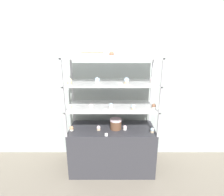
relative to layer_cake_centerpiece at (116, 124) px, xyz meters
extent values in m
plane|color=gray|center=(-0.05, 0.03, -0.70)|extent=(20.00, 20.00, 0.00)
cube|color=#A8B2AD|center=(-0.05, 0.43, 0.60)|extent=(8.00, 0.05, 2.60)
cube|color=#333338|center=(-0.05, 0.03, -0.39)|extent=(1.14, 0.51, 0.63)
cube|color=#B7B7BC|center=(-0.61, 0.27, 0.09)|extent=(0.02, 0.02, 0.31)
cube|color=#B7B7BC|center=(0.51, 0.27, 0.09)|extent=(0.02, 0.02, 0.31)
cube|color=#B7B7BC|center=(-0.61, -0.22, 0.09)|extent=(0.02, 0.02, 0.31)
cube|color=#B7B7BC|center=(0.51, -0.22, 0.09)|extent=(0.02, 0.02, 0.31)
cube|color=silver|center=(-0.05, 0.03, 0.24)|extent=(1.14, 0.51, 0.01)
cube|color=#B7B7BC|center=(-0.61, 0.27, 0.40)|extent=(0.02, 0.02, 0.31)
cube|color=#B7B7BC|center=(0.51, 0.27, 0.40)|extent=(0.02, 0.02, 0.31)
cube|color=#B7B7BC|center=(-0.61, -0.22, 0.40)|extent=(0.02, 0.02, 0.31)
cube|color=#B7B7BC|center=(0.51, -0.22, 0.40)|extent=(0.02, 0.02, 0.31)
cube|color=silver|center=(-0.05, 0.03, 0.55)|extent=(1.14, 0.51, 0.01)
cube|color=#B7B7BC|center=(-0.61, 0.27, 0.71)|extent=(0.02, 0.02, 0.31)
cube|color=#B7B7BC|center=(0.51, 0.27, 0.71)|extent=(0.02, 0.02, 0.31)
cube|color=#B7B7BC|center=(-0.61, -0.22, 0.71)|extent=(0.02, 0.02, 0.31)
cube|color=#B7B7BC|center=(0.51, -0.22, 0.71)|extent=(0.02, 0.02, 0.31)
cube|color=silver|center=(-0.05, 0.03, 0.86)|extent=(1.14, 0.51, 0.01)
cylinder|color=brown|center=(0.00, 0.00, -0.01)|extent=(0.15, 0.15, 0.12)
cylinder|color=silver|center=(0.00, 0.00, 0.06)|extent=(0.16, 0.16, 0.02)
cube|color=beige|center=(-0.29, 0.02, 0.89)|extent=(0.25, 0.12, 0.05)
cube|color=#8C5B42|center=(-0.29, 0.02, 0.92)|extent=(0.25, 0.13, 0.01)
cylinder|color=beige|center=(-0.58, -0.06, -0.06)|extent=(0.05, 0.05, 0.02)
sphere|color=#E5996B|center=(-0.58, -0.06, -0.03)|extent=(0.05, 0.05, 0.05)
cylinder|color=#CCB28C|center=(-0.23, -0.04, -0.06)|extent=(0.05, 0.05, 0.02)
sphere|color=silver|center=(-0.23, -0.04, -0.03)|extent=(0.05, 0.05, 0.05)
cylinder|color=white|center=(0.12, -0.03, -0.06)|extent=(0.05, 0.05, 0.02)
sphere|color=silver|center=(0.12, -0.03, -0.03)|extent=(0.05, 0.05, 0.05)
cylinder|color=#CCB28C|center=(0.47, -0.10, -0.06)|extent=(0.05, 0.05, 0.02)
sphere|color=silver|center=(0.47, -0.10, -0.03)|extent=(0.05, 0.05, 0.05)
cube|color=white|center=(-0.12, -0.21, -0.05)|extent=(0.04, 0.00, 0.04)
cylinder|color=white|center=(-0.57, -0.11, 0.26)|extent=(0.05, 0.05, 0.03)
sphere|color=#F4EAB2|center=(-0.57, -0.11, 0.28)|extent=(0.05, 0.05, 0.05)
cylinder|color=beige|center=(-0.31, -0.09, 0.26)|extent=(0.05, 0.05, 0.03)
sphere|color=silver|center=(-0.31, -0.09, 0.28)|extent=(0.05, 0.05, 0.05)
cylinder|color=beige|center=(-0.06, -0.06, 0.26)|extent=(0.05, 0.05, 0.03)
sphere|color=silver|center=(-0.06, -0.06, 0.28)|extent=(0.05, 0.05, 0.05)
cylinder|color=#CCB28C|center=(0.21, -0.11, 0.26)|extent=(0.05, 0.05, 0.03)
sphere|color=silver|center=(0.21, -0.11, 0.28)|extent=(0.05, 0.05, 0.05)
cylinder|color=beige|center=(0.47, -0.08, 0.26)|extent=(0.05, 0.05, 0.03)
sphere|color=#8C5B42|center=(0.47, -0.08, 0.28)|extent=(0.05, 0.05, 0.05)
cube|color=white|center=(-0.13, -0.21, 0.27)|extent=(0.04, 0.00, 0.04)
cylinder|color=#CCB28C|center=(-0.56, -0.08, 0.57)|extent=(0.06, 0.06, 0.03)
sphere|color=#F4EAB2|center=(-0.56, -0.08, 0.60)|extent=(0.06, 0.06, 0.06)
cylinder|color=white|center=(-0.23, -0.04, 0.57)|extent=(0.06, 0.06, 0.03)
sphere|color=silver|center=(-0.23, -0.04, 0.60)|extent=(0.06, 0.06, 0.06)
cylinder|color=#CCB28C|center=(0.13, -0.04, 0.57)|extent=(0.06, 0.06, 0.03)
sphere|color=silver|center=(0.13, -0.04, 0.60)|extent=(0.06, 0.06, 0.06)
cylinder|color=white|center=(0.45, -0.01, 0.57)|extent=(0.06, 0.06, 0.03)
sphere|color=silver|center=(0.45, -0.01, 0.60)|extent=(0.06, 0.06, 0.06)
cube|color=white|center=(0.05, -0.21, 0.58)|extent=(0.04, 0.00, 0.04)
cylinder|color=#CCB28C|center=(-0.55, -0.04, 0.88)|extent=(0.05, 0.05, 0.03)
sphere|color=white|center=(-0.55, -0.04, 0.91)|extent=(0.05, 0.05, 0.05)
cylinder|color=white|center=(-0.06, -0.08, 0.88)|extent=(0.05, 0.05, 0.03)
sphere|color=#8C5B42|center=(-0.06, -0.08, 0.91)|extent=(0.05, 0.05, 0.05)
cylinder|color=beige|center=(0.21, -0.03, 0.88)|extent=(0.05, 0.05, 0.03)
sphere|color=silver|center=(0.21, -0.03, 0.91)|extent=(0.05, 0.05, 0.05)
cylinder|color=white|center=(0.46, -0.03, 0.88)|extent=(0.05, 0.05, 0.03)
sphere|color=silver|center=(0.46, -0.03, 0.91)|extent=(0.05, 0.05, 0.05)
cube|color=white|center=(0.20, -0.21, 0.89)|extent=(0.04, 0.00, 0.04)
camera|label=1|loc=(-0.05, -2.14, 0.99)|focal=28.00mm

